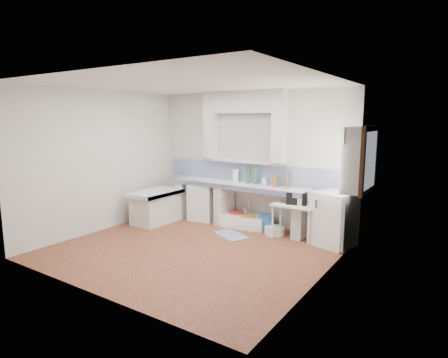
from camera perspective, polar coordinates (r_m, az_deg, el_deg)
The scene contains 36 objects.
floor at distance 6.57m, azimuth -4.90°, elevation -10.68°, with size 4.50×4.50×0.00m, color brown.
ceiling at distance 6.21m, azimuth -5.26°, elevation 14.40°, with size 4.50×4.50×0.00m, color silver.
wall_back at distance 7.89m, azimuth 4.01°, elevation 3.12°, with size 4.50×4.50×0.00m, color silver.
wall_front at distance 4.86m, azimuth -19.92°, elevation -1.22°, with size 4.50×4.50×0.00m, color silver.
wall_left at distance 7.83m, azimuth -18.08°, elevation 2.64°, with size 4.50×4.50×0.00m, color silver.
wall_right at distance 5.16m, azimuth 14.87°, elevation -0.39°, with size 4.50×4.50×0.00m, color silver.
alcove_mass at distance 7.80m, azimuth 3.00°, elevation 11.70°, with size 1.90×0.25×0.45m, color silver.
window_frame at distance 6.23m, azimuth 20.03°, elevation 2.82°, with size 0.35×0.86×1.06m, color #3C2313.
lace_valance at distance 6.24m, azimuth 18.93°, elevation 6.39°, with size 0.01×0.84×0.24m, color white.
counter_slab at distance 7.76m, azimuth 2.24°, elevation -1.00°, with size 3.00×0.60×0.08m, color white.
counter_lip at distance 7.53m, azimuth 1.13°, elevation -1.31°, with size 3.00×0.04×0.10m, color navy.
counter_pier_left at distance 8.64m, azimuth -5.75°, elevation -3.02°, with size 0.20×0.55×0.82m, color silver.
counter_pier_mid at distance 8.04m, azimuth 0.08°, elevation -3.91°, with size 0.20×0.55×0.82m, color silver.
counter_pier_right at distance 7.25m, azimuth 11.76°, elevation -5.56°, with size 0.20×0.55×0.82m, color silver.
peninsula_top at distance 8.14m, azimuth -10.43°, elevation -2.10°, with size 0.70×1.10×0.08m, color white.
peninsula_base at distance 8.21m, azimuth -10.36°, elevation -4.49°, with size 0.60×1.00×0.62m, color silver.
peninsula_lip at distance 7.92m, azimuth -8.71°, elevation -2.37°, with size 0.04×1.10×0.10m, color navy.
backsplash at distance 7.92m, azimuth 3.94°, elevation 0.95°, with size 4.27×0.03×0.40m, color navy.
stove at distance 8.33m, azimuth -3.07°, elevation -3.49°, with size 0.57×0.55×0.81m, color white.
sink at distance 7.84m, azimuth 3.15°, elevation -6.51°, with size 0.94×0.51×0.23m, color white.
side_table at distance 7.10m, azimuth 10.63°, elevation -6.48°, with size 0.80×0.45×0.04m, color white.
fridge at distance 6.91m, azimuth 16.52°, elevation -5.88°, with size 0.62×0.62×0.96m, color white.
bucket_red at distance 7.95m, azimuth 1.88°, elevation -6.03°, with size 0.31×0.31×0.29m, color red.
bucket_orange at distance 7.71m, azimuth 3.75°, elevation -6.55°, with size 0.31×0.31×0.28m, color orange.
bucket_blue at distance 7.63m, azimuth 6.45°, elevation -6.67°, with size 0.33×0.33×0.31m, color blue.
basin_white at distance 7.39m, azimuth 7.75°, elevation -7.85°, with size 0.39×0.39×0.15m, color white.
water_bottle_a at distance 8.00m, azimuth 3.23°, elevation -5.76°, with size 0.09×0.09×0.34m, color silver.
water_bottle_b at distance 7.89m, azimuth 4.75°, elevation -6.23°, with size 0.07×0.07×0.27m, color silver.
black_bag at distance 7.01m, azimuth 11.09°, elevation -2.90°, with size 0.37×0.21×0.23m, color black.
green_bottle_a at distance 7.78m, azimuth 3.70°, elevation 0.67°, with size 0.08×0.08×0.36m, color #28683E.
green_bottle_b at distance 7.70m, azimuth 4.87°, elevation 0.48°, with size 0.07×0.07×0.34m, color #28683E.
knife_block at distance 7.45m, azimuth 7.76°, elevation -0.39°, with size 0.10×0.08×0.21m, color olive.
cutting_board at distance 7.39m, azimuth 9.72°, elevation -0.05°, with size 0.02×0.24×0.33m, color olive.
paper_towel at distance 7.94m, azimuth 1.80°, elevation 0.51°, with size 0.13×0.13×0.27m, color white.
soap_bottle at distance 7.58m, azimuth 6.18°, elevation -0.23°, with size 0.09×0.09×0.20m, color white.
rug at distance 7.30m, azimuth 1.08°, elevation -8.57°, with size 0.71×0.41×0.01m, color #324E7C.
Camera 1 is at (3.86, -4.83, 2.23)m, focal length 29.88 mm.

